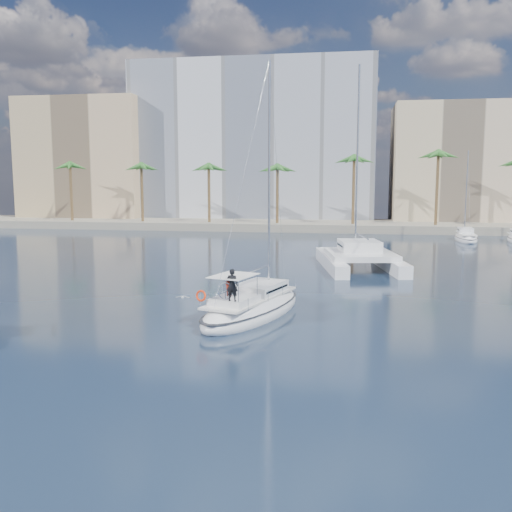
# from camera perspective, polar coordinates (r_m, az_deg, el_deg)

# --- Properties ---
(ground) EXTENTS (160.00, 160.00, 0.00)m
(ground) POSITION_cam_1_polar(r_m,az_deg,el_deg) (31.49, 0.04, -7.01)
(ground) COLOR black
(ground) RESTS_ON ground
(quay) EXTENTS (120.00, 14.00, 1.20)m
(quay) POSITION_cam_1_polar(r_m,az_deg,el_deg) (91.48, 6.16, 3.08)
(quay) COLOR gray
(quay) RESTS_ON ground
(building_modern) EXTENTS (42.00, 16.00, 28.00)m
(building_modern) POSITION_cam_1_polar(r_m,az_deg,el_deg) (104.59, -0.07, 11.05)
(building_modern) COLOR silver
(building_modern) RESTS_ON ground
(building_tan_left) EXTENTS (22.00, 14.00, 22.00)m
(building_tan_left) POSITION_cam_1_polar(r_m,az_deg,el_deg) (109.62, -16.30, 9.03)
(building_tan_left) COLOR tan
(building_tan_left) RESTS_ON ground
(building_beige) EXTENTS (20.00, 14.00, 20.00)m
(building_beige) POSITION_cam_1_polar(r_m,az_deg,el_deg) (101.53, 19.16, 8.47)
(building_beige) COLOR tan
(building_beige) RESTS_ON ground
(palm_left) EXTENTS (3.60, 3.60, 12.30)m
(palm_left) POSITION_cam_1_polar(r_m,az_deg,el_deg) (95.36, -15.01, 8.87)
(palm_left) COLOR brown
(palm_left) RESTS_ON ground
(palm_centre) EXTENTS (3.60, 3.60, 12.30)m
(palm_centre) POSITION_cam_1_polar(r_m,az_deg,el_deg) (87.22, 6.10, 9.22)
(palm_centre) COLOR brown
(palm_centre) RESTS_ON ground
(main_sloop) EXTENTS (6.38, 11.11, 15.72)m
(main_sloop) POSITION_cam_1_polar(r_m,az_deg,el_deg) (33.63, -0.34, -5.16)
(main_sloop) COLOR white
(main_sloop) RESTS_ON ground
(catamaran) EXTENTS (8.38, 13.42, 18.18)m
(catamaran) POSITION_cam_1_polar(r_m,az_deg,el_deg) (52.00, 10.30, 0.06)
(catamaran) COLOR white
(catamaran) RESTS_ON ground
(seagull) EXTENTS (0.93, 0.40, 0.17)m
(seagull) POSITION_cam_1_polar(r_m,az_deg,el_deg) (37.30, -7.33, -4.11)
(seagull) COLOR silver
(seagull) RESTS_ON ground
(moored_yacht_a) EXTENTS (3.37, 9.52, 11.90)m
(moored_yacht_a) POSITION_cam_1_polar(r_m,az_deg,el_deg) (78.94, 20.24, 1.46)
(moored_yacht_a) COLOR white
(moored_yacht_a) RESTS_ON ground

